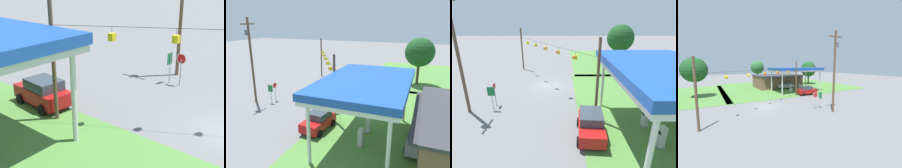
% 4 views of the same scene
% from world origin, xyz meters
% --- Properties ---
extents(ground_plane, '(160.00, 160.00, 0.00)m').
position_xyz_m(ground_plane, '(0.00, 0.00, 0.00)').
color(ground_plane, slate).
extents(grass_verge_opposite_corner, '(24.00, 24.00, 0.04)m').
position_xyz_m(grass_verge_opposite_corner, '(-16.00, 16.00, 0.02)').
color(grass_verge_opposite_corner, '#4C7F38').
rests_on(grass_verge_opposite_corner, ground).
extents(gas_station_canopy, '(11.38, 7.14, 5.67)m').
position_xyz_m(gas_station_canopy, '(10.90, 8.94, 5.16)').
color(gas_station_canopy, silver).
rests_on(gas_station_canopy, ground).
extents(fuel_pump_near, '(0.71, 0.56, 1.61)m').
position_xyz_m(fuel_pump_near, '(9.63, 8.94, 0.77)').
color(fuel_pump_near, gray).
rests_on(fuel_pump_near, ground).
extents(fuel_pump_far, '(0.71, 0.56, 1.61)m').
position_xyz_m(fuel_pump_far, '(12.17, 8.94, 0.77)').
color(fuel_pump_far, gray).
rests_on(fuel_pump_far, ground).
extents(car_at_pumps_front, '(4.21, 2.37, 1.85)m').
position_xyz_m(car_at_pumps_front, '(10.79, 4.25, 0.95)').
color(car_at_pumps_front, '#AD1414').
rests_on(car_at_pumps_front, ground).
extents(car_at_pumps_rear, '(4.65, 2.28, 1.85)m').
position_xyz_m(car_at_pumps_rear, '(10.63, 13.63, 0.96)').
color(car_at_pumps_rear, '#9E9EA3').
rests_on(car_at_pumps_rear, ground).
extents(stop_sign_roadside, '(0.80, 0.08, 2.50)m').
position_xyz_m(stop_sign_roadside, '(5.73, -4.84, 1.81)').
color(stop_sign_roadside, '#99999E').
rests_on(stop_sign_roadside, ground).
extents(route_sign, '(0.10, 0.70, 2.40)m').
position_xyz_m(route_sign, '(6.67, -4.80, 1.71)').
color(route_sign, gray).
rests_on(route_sign, ground).
extents(utility_pole_main, '(2.20, 0.44, 10.76)m').
position_xyz_m(utility_pole_main, '(7.16, -6.94, 5.99)').
color(utility_pole_main, brown).
rests_on(utility_pole_main, ground).
extents(signal_span_gantry, '(17.46, 10.24, 7.18)m').
position_xyz_m(signal_span_gantry, '(-0.00, -0.02, 4.01)').
color(signal_span_gantry, brown).
rests_on(signal_span_gantry, ground).
extents(tree_west_verge, '(4.70, 4.70, 7.74)m').
position_xyz_m(tree_west_verge, '(-9.56, 12.36, 5.37)').
color(tree_west_verge, '#4C3828').
rests_on(tree_west_verge, ground).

